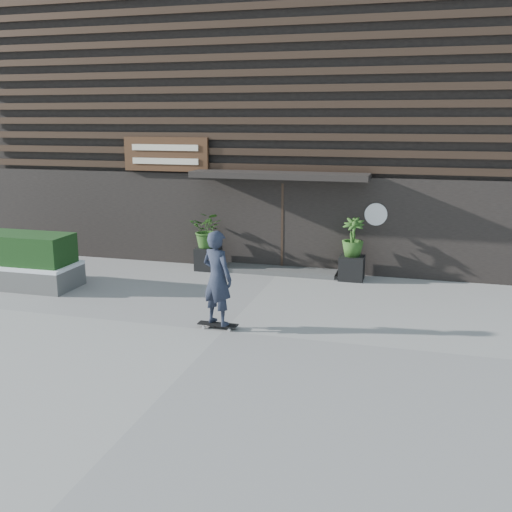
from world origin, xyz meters
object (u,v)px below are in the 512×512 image
(raised_bed, at_px, (8,275))
(skateboarder, at_px, (217,278))
(planter_pot_right, at_px, (352,268))
(planter_pot_left, at_px, (208,259))

(raised_bed, xyz_separation_m, skateboarder, (5.91, -1.58, 0.75))
(skateboarder, bearing_deg, planter_pot_right, 64.47)
(planter_pot_right, distance_m, raised_bed, 8.40)
(planter_pot_right, relative_size, raised_bed, 0.17)
(planter_pot_right, xyz_separation_m, skateboarder, (-2.04, -4.28, 0.70))
(planter_pot_left, bearing_deg, raised_bed, -146.97)
(planter_pot_left, distance_m, skateboarder, 4.68)
(raised_bed, relative_size, skateboarder, 1.83)
(skateboarder, bearing_deg, planter_pot_left, 112.32)
(planter_pot_right, bearing_deg, raised_bed, -161.24)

